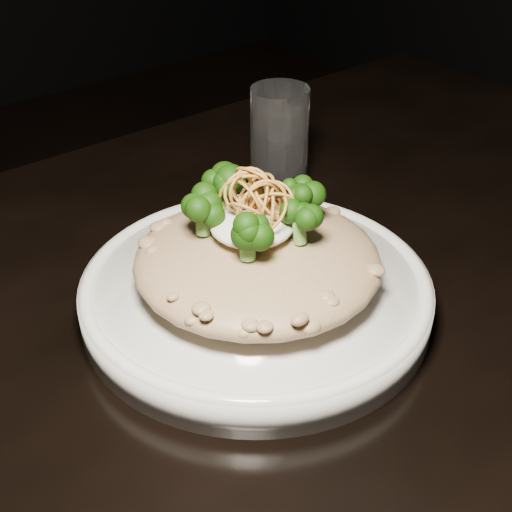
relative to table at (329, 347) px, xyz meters
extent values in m
cube|color=black|center=(0.00, 0.00, 0.06)|extent=(1.10, 0.80, 0.04)
cylinder|color=black|center=(0.48, 0.33, -0.31)|extent=(0.05, 0.05, 0.71)
cylinder|color=silver|center=(-0.08, 0.01, 0.10)|extent=(0.30, 0.30, 0.03)
ellipsoid|color=brown|center=(-0.09, 0.01, 0.14)|extent=(0.21, 0.21, 0.05)
ellipsoid|color=white|center=(-0.09, 0.01, 0.17)|extent=(0.07, 0.07, 0.02)
cylinder|color=white|center=(0.08, 0.17, 0.14)|extent=(0.07, 0.07, 0.11)
camera|label=1|loc=(-0.39, -0.37, 0.46)|focal=50.00mm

